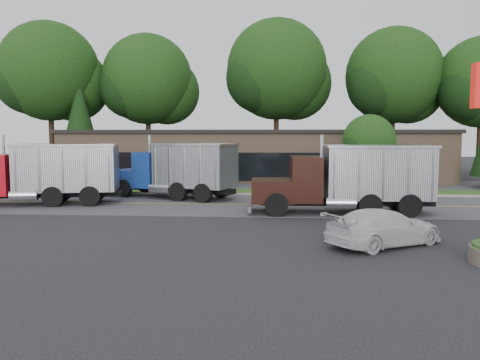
% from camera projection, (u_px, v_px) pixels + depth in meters
% --- Properties ---
extents(ground, '(140.00, 140.00, 0.00)m').
position_uv_depth(ground, '(175.00, 240.00, 17.25)').
color(ground, '#35353A').
rests_on(ground, ground).
extents(road, '(60.00, 8.00, 0.02)m').
position_uv_depth(road, '(208.00, 204.00, 26.18)').
color(road, '#57575D').
rests_on(road, ground).
extents(center_line, '(60.00, 0.12, 0.01)m').
position_uv_depth(center_line, '(208.00, 204.00, 26.18)').
color(center_line, gold).
rests_on(center_line, ground).
extents(curb, '(60.00, 0.30, 0.12)m').
position_uv_depth(curb, '(217.00, 195.00, 30.35)').
color(curb, '#9E9E99').
rests_on(curb, ground).
extents(grass_verge, '(60.00, 3.40, 0.03)m').
position_uv_depth(grass_verge, '(220.00, 191.00, 32.14)').
color(grass_verge, '#204C1A').
rests_on(grass_verge, ground).
extents(far_parking, '(60.00, 7.00, 0.02)m').
position_uv_depth(far_parking, '(227.00, 184.00, 37.11)').
color(far_parking, '#57575D').
rests_on(far_parking, ground).
extents(strip_mall, '(32.00, 12.00, 4.00)m').
position_uv_depth(strip_mall, '(255.00, 156.00, 42.74)').
color(strip_mall, '#99775E').
rests_on(strip_mall, ground).
extents(tree_far_a, '(11.06, 10.41, 15.78)m').
position_uv_depth(tree_far_a, '(52.00, 76.00, 49.54)').
color(tree_far_a, '#382619').
rests_on(tree_far_a, ground).
extents(tree_far_b, '(10.36, 9.75, 14.78)m').
position_uv_depth(tree_far_b, '(149.00, 84.00, 50.90)').
color(tree_far_b, '#382619').
rests_on(tree_far_b, ground).
extents(tree_far_c, '(11.32, 10.65, 16.14)m').
position_uv_depth(tree_far_c, '(278.00, 75.00, 49.88)').
color(tree_far_c, '#382619').
rests_on(tree_far_c, ground).
extents(tree_far_d, '(10.42, 9.81, 14.86)m').
position_uv_depth(tree_far_d, '(395.00, 80.00, 48.13)').
color(tree_far_d, '#382619').
rests_on(tree_far_d, ground).
extents(evergreen_left, '(4.32, 4.32, 9.81)m').
position_uv_depth(evergreen_left, '(80.00, 120.00, 47.61)').
color(evergreen_left, '#382619').
rests_on(evergreen_left, ground).
extents(tree_verge, '(3.68, 3.47, 5.25)m').
position_uv_depth(tree_verge, '(369.00, 143.00, 31.18)').
color(tree_verge, '#382619').
rests_on(tree_verge, ground).
extents(dump_truck_red, '(9.54, 4.32, 3.36)m').
position_uv_depth(dump_truck_red, '(44.00, 172.00, 26.00)').
color(dump_truck_red, black).
rests_on(dump_truck_red, ground).
extents(dump_truck_blue, '(8.28, 5.14, 3.36)m').
position_uv_depth(dump_truck_blue, '(180.00, 169.00, 28.55)').
color(dump_truck_blue, black).
rests_on(dump_truck_blue, ground).
extents(dump_truck_maroon, '(8.93, 2.87, 3.36)m').
position_uv_depth(dump_truck_maroon, '(352.00, 177.00, 23.03)').
color(dump_truck_maroon, black).
rests_on(dump_truck_maroon, ground).
extents(rally_car, '(4.73, 3.89, 1.29)m').
position_uv_depth(rally_car, '(384.00, 227.00, 16.37)').
color(rally_car, silver).
rests_on(rally_car, ground).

